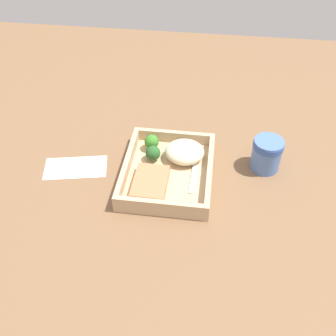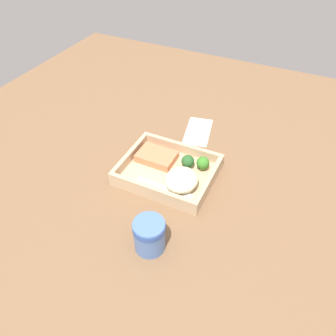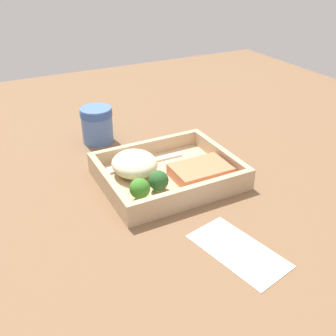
{
  "view_description": "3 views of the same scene",
  "coord_description": "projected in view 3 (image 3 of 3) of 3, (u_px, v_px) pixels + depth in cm",
  "views": [
    {
      "loc": [
        -66.07,
        -8.84,
        64.67
      ],
      "look_at": [
        0.0,
        0.0,
        2.7
      ],
      "focal_mm": 42.0,
      "sensor_mm": 36.0,
      "label": 1
    },
    {
      "loc": [
        28.13,
        -59.11,
        62.86
      ],
      "look_at": [
        0.0,
        0.0,
        2.7
      ],
      "focal_mm": 35.0,
      "sensor_mm": 36.0,
      "label": 2
    },
    {
      "loc": [
        29.64,
        57.19,
        39.65
      ],
      "look_at": [
        0.0,
        0.0,
        2.7
      ],
      "focal_mm": 42.0,
      "sensor_mm": 36.0,
      "label": 3
    }
  ],
  "objects": [
    {
      "name": "ground_plane",
      "position": [
        168.0,
        185.0,
        0.76
      ],
      "size": [
        160.0,
        160.0,
        2.0
      ],
      "primitive_type": "cube",
      "color": "brown"
    },
    {
      "name": "takeout_tray",
      "position": [
        168.0,
        177.0,
        0.75
      ],
      "size": [
        25.05,
        20.46,
        1.2
      ],
      "primitive_type": "cube",
      "color": "tan",
      "rests_on": "ground_plane"
    },
    {
      "name": "tray_rim",
      "position": [
        168.0,
        168.0,
        0.74
      ],
      "size": [
        25.05,
        20.46,
        2.96
      ],
      "color": "tan",
      "rests_on": "takeout_tray"
    },
    {
      "name": "salmon_fillet",
      "position": [
        200.0,
        171.0,
        0.74
      ],
      "size": [
        10.78,
        7.57,
        2.22
      ],
      "primitive_type": "cube",
      "rotation": [
        0.0,
        0.0,
        -0.01
      ],
      "color": "#E67A50",
      "rests_on": "takeout_tray"
    },
    {
      "name": "mashed_potatoes",
      "position": [
        134.0,
        164.0,
        0.74
      ],
      "size": [
        8.62,
        9.43,
        4.37
      ],
      "primitive_type": "ellipsoid",
      "color": "beige",
      "rests_on": "takeout_tray"
    },
    {
      "name": "broccoli_floret_1",
      "position": [
        140.0,
        189.0,
        0.67
      ],
      "size": [
        3.58,
        3.58,
        4.06
      ],
      "color": "#809A51",
      "rests_on": "takeout_tray"
    },
    {
      "name": "broccoli_floret_2",
      "position": [
        159.0,
        181.0,
        0.69
      ],
      "size": [
        3.59,
        3.59,
        3.96
      ],
      "color": "#7EA364",
      "rests_on": "takeout_tray"
    },
    {
      "name": "fork",
      "position": [
        140.0,
        164.0,
        0.78
      ],
      "size": [
        15.83,
        2.27,
        0.44
      ],
      "color": "white",
      "rests_on": "takeout_tray"
    },
    {
      "name": "paper_cup",
      "position": [
        97.0,
        123.0,
        0.88
      ],
      "size": [
        7.14,
        7.14,
        8.11
      ],
      "color": "#4F74B7",
      "rests_on": "ground_plane"
    },
    {
      "name": "receipt_slip",
      "position": [
        237.0,
        251.0,
        0.58
      ],
      "size": [
        10.56,
        16.12,
        0.24
      ],
      "primitive_type": "cube",
      "rotation": [
        0.0,
        0.0,
        0.21
      ],
      "color": "white",
      "rests_on": "ground_plane"
    }
  ]
}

